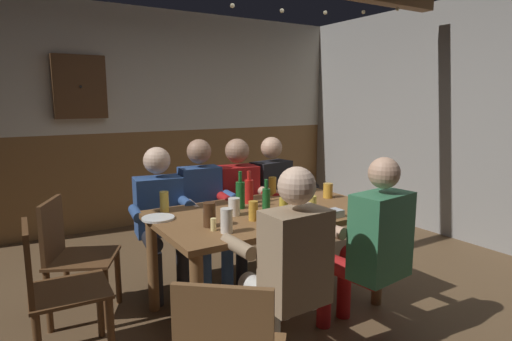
# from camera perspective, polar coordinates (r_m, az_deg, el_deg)

# --- Properties ---
(ground_plane) EXTENTS (6.49, 6.49, 0.00)m
(ground_plane) POSITION_cam_1_polar(r_m,az_deg,el_deg) (3.38, 1.83, -18.10)
(ground_plane) COLOR brown
(back_wall_upper) EXTENTS (5.40, 0.12, 1.49)m
(back_wall_upper) POSITION_cam_1_polar(r_m,az_deg,el_deg) (5.52, -14.53, 12.91)
(back_wall_upper) COLOR beige
(back_wall_wainscot) EXTENTS (5.40, 0.12, 1.17)m
(back_wall_wainscot) POSITION_cam_1_polar(r_m,az_deg,el_deg) (5.60, -13.96, -0.82)
(back_wall_wainscot) COLOR brown
(back_wall_wainscot) RESTS_ON ground_plane
(side_wall_concrete) EXTENTS (0.12, 5.40, 2.66)m
(side_wall_concrete) POSITION_cam_1_polar(r_m,az_deg,el_deg) (5.08, 29.00, 5.71)
(side_wall_concrete) COLOR gray
(side_wall_concrete) RESTS_ON ground_plane
(dining_table) EXTENTS (1.66, 0.97, 0.76)m
(dining_table) POSITION_cam_1_polar(r_m,az_deg,el_deg) (3.16, 1.53, -7.25)
(dining_table) COLOR brown
(dining_table) RESTS_ON ground_plane
(person_0) EXTENTS (0.55, 0.57, 1.19)m
(person_0) POSITION_cam_1_polar(r_m,az_deg,el_deg) (3.54, -12.76, -5.52)
(person_0) COLOR #2D4C84
(person_0) RESTS_ON ground_plane
(person_1) EXTENTS (0.51, 0.55, 1.23)m
(person_1) POSITION_cam_1_polar(r_m,az_deg,el_deg) (3.66, -7.10, -4.72)
(person_1) COLOR #2D4C84
(person_1) RESTS_ON ground_plane
(person_2) EXTENTS (0.53, 0.58, 1.22)m
(person_2) POSITION_cam_1_polar(r_m,az_deg,el_deg) (3.83, -2.12, -3.95)
(person_2) COLOR #AD1919
(person_2) RESTS_ON ground_plane
(person_3) EXTENTS (0.56, 0.56, 1.22)m
(person_3) POSITION_cam_1_polar(r_m,az_deg,el_deg) (4.03, 2.85, -3.38)
(person_3) COLOR black
(person_3) RESTS_ON ground_plane
(person_4) EXTENTS (0.50, 0.53, 1.22)m
(person_4) POSITION_cam_1_polar(r_m,az_deg,el_deg) (2.42, 4.24, -12.26)
(person_4) COLOR #997F60
(person_4) RESTS_ON ground_plane
(person_5) EXTENTS (0.56, 0.56, 1.23)m
(person_5) POSITION_cam_1_polar(r_m,az_deg,el_deg) (2.83, 15.21, -9.28)
(person_5) COLOR #33724C
(person_5) RESTS_ON ground_plane
(chair_empty_near_right) EXTENTS (0.59, 0.59, 0.88)m
(chair_empty_near_right) POSITION_cam_1_polar(r_m,az_deg,el_deg) (3.34, -23.66, -10.40)
(chair_empty_near_right) COLOR brown
(chair_empty_near_right) RESTS_ON ground_plane
(chair_empty_far_end) EXTENTS (0.46, 0.46, 0.88)m
(chair_empty_far_end) POSITION_cam_1_polar(r_m,az_deg,el_deg) (2.82, -25.60, -14.27)
(chair_empty_far_end) COLOR brown
(chair_empty_far_end) RESTS_ON ground_plane
(table_candle) EXTENTS (0.04, 0.04, 0.08)m
(table_candle) POSITION_cam_1_polar(r_m,az_deg,el_deg) (2.67, -5.77, -7.26)
(table_candle) COLOR #F9E08C
(table_candle) RESTS_ON dining_table
(condiment_caddy) EXTENTS (0.14, 0.10, 0.05)m
(condiment_caddy) POSITION_cam_1_polar(r_m,az_deg,el_deg) (3.01, 10.28, -5.72)
(condiment_caddy) COLOR #B2B7BC
(condiment_caddy) RESTS_ON dining_table
(plate_0) EXTENTS (0.22, 0.22, 0.01)m
(plate_0) POSITION_cam_1_polar(r_m,az_deg,el_deg) (2.98, -13.07, -6.28)
(plate_0) COLOR white
(plate_0) RESTS_ON dining_table
(bottle_0) EXTENTS (0.07, 0.07, 0.26)m
(bottle_0) POSITION_cam_1_polar(r_m,az_deg,el_deg) (3.32, -1.00, -2.72)
(bottle_0) COLOR red
(bottle_0) RESTS_ON dining_table
(bottle_1) EXTENTS (0.06, 0.06, 0.25)m
(bottle_1) POSITION_cam_1_polar(r_m,az_deg,el_deg) (2.73, 3.73, -5.52)
(bottle_1) COLOR gold
(bottle_1) RESTS_ON dining_table
(bottle_2) EXTENTS (0.06, 0.06, 0.25)m
(bottle_2) POSITION_cam_1_polar(r_m,az_deg,el_deg) (3.02, 1.39, -4.02)
(bottle_2) COLOR #195923
(bottle_2) RESTS_ON dining_table
(bottle_3) EXTENTS (0.07, 0.07, 0.28)m
(bottle_3) POSITION_cam_1_polar(r_m,az_deg,el_deg) (3.17, -2.13, -3.22)
(bottle_3) COLOR #195923
(bottle_3) RESTS_ON dining_table
(pint_glass_0) EXTENTS (0.08, 0.08, 0.12)m
(pint_glass_0) POSITION_cam_1_polar(r_m,az_deg,el_deg) (2.99, -2.98, -4.91)
(pint_glass_0) COLOR white
(pint_glass_0) RESTS_ON dining_table
(pint_glass_1) EXTENTS (0.07, 0.07, 0.16)m
(pint_glass_1) POSITION_cam_1_polar(r_m,az_deg,el_deg) (3.61, 2.24, -2.12)
(pint_glass_1) COLOR gold
(pint_glass_1) RESTS_ON dining_table
(pint_glass_2) EXTENTS (0.06, 0.06, 0.13)m
(pint_glass_2) POSITION_cam_1_polar(r_m,az_deg,el_deg) (2.86, -0.38, -5.47)
(pint_glass_2) COLOR gold
(pint_glass_2) RESTS_ON dining_table
(pint_glass_3) EXTENTS (0.08, 0.08, 0.15)m
(pint_glass_3) POSITION_cam_1_polar(r_m,az_deg,el_deg) (2.61, -4.00, -6.78)
(pint_glass_3) COLOR white
(pint_glass_3) RESTS_ON dining_table
(pint_glass_4) EXTENTS (0.07, 0.07, 0.13)m
(pint_glass_4) POSITION_cam_1_polar(r_m,az_deg,el_deg) (3.04, 7.48, -4.65)
(pint_glass_4) COLOR #E5C64C
(pint_glass_4) RESTS_ON dining_table
(pint_glass_5) EXTENTS (0.07, 0.07, 0.15)m
(pint_glass_5) POSITION_cam_1_polar(r_m,az_deg,el_deg) (3.14, -12.27, -4.15)
(pint_glass_5) COLOR #E5C64C
(pint_glass_5) RESTS_ON dining_table
(pint_glass_6) EXTENTS (0.08, 0.08, 0.16)m
(pint_glass_6) POSITION_cam_1_polar(r_m,az_deg,el_deg) (2.74, -6.30, -5.94)
(pint_glass_6) COLOR #4C2D19
(pint_glass_6) RESTS_ON dining_table
(pint_glass_7) EXTENTS (0.08, 0.08, 0.12)m
(pint_glass_7) POSITION_cam_1_polar(r_m,az_deg,el_deg) (3.56, 9.69, -2.69)
(pint_glass_7) COLOR gold
(pint_glass_7) RESTS_ON dining_table
(wall_dart_cabinet) EXTENTS (0.56, 0.15, 0.70)m
(wall_dart_cabinet) POSITION_cam_1_polar(r_m,az_deg,el_deg) (5.19, -22.71, 10.36)
(wall_dart_cabinet) COLOR brown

